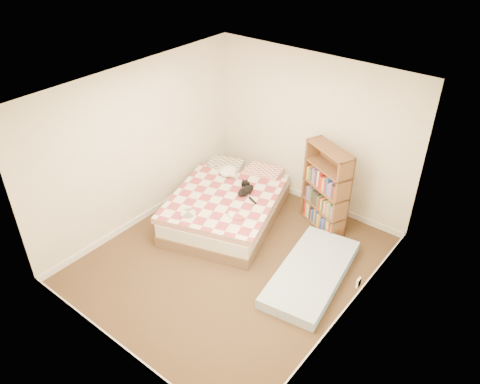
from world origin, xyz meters
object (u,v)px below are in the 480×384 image
Objects in this scene: white_dog at (228,171)px; black_cat at (247,190)px; floor_mattress at (311,273)px; bed at (229,204)px; bookshelf at (325,197)px.

black_cat is at bearing -49.19° from white_dog.
floor_mattress is 2.25m from white_dog.
floor_mattress is at bearing -29.69° from bed.
floor_mattress is (0.49, -1.14, -0.44)m from bookshelf.
white_dog reaches higher than bed.
bed reaches higher than floor_mattress.
white_dog reaches higher than floor_mattress.
bed is 1.81m from floor_mattress.
bed is at bearing 168.97° from black_cat.
white_dog is (-0.31, 0.37, 0.32)m from bed.
floor_mattress is (1.76, -0.37, -0.18)m from bed.
bed is at bearing -77.37° from white_dog.
white_dog is (-1.58, -0.41, 0.06)m from bookshelf.
white_dog is at bearing 151.60° from floor_mattress.
white_dog is at bearing 117.19° from black_cat.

